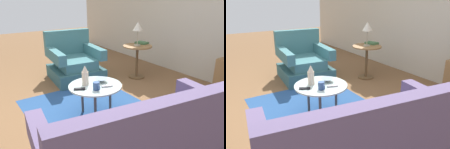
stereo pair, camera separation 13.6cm
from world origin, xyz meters
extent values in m
plane|color=brown|center=(0.00, 0.00, 0.00)|extent=(16.00, 16.00, 0.00)
cube|color=#BCB29E|center=(0.00, 2.56, 1.35)|extent=(9.00, 0.12, 2.70)
cube|color=navy|center=(0.08, 0.09, 0.00)|extent=(2.17, 1.63, 0.00)
cube|color=#325C60|center=(-1.39, 0.51, 0.12)|extent=(1.03, 0.99, 0.24)
cube|color=#3D7075|center=(-1.39, 0.51, 0.33)|extent=(0.87, 0.70, 0.18)
cube|color=#3D7075|center=(-1.80, 0.55, 0.66)|extent=(0.22, 0.92, 0.48)
cube|color=#3D7075|center=(-1.43, 0.13, 0.52)|extent=(0.96, 0.23, 0.20)
cube|color=#3D7075|center=(-1.36, 0.90, 0.52)|extent=(0.96, 0.23, 0.20)
cube|color=#5B4C70|center=(1.23, -0.11, 0.33)|extent=(0.96, 1.62, 0.18)
cube|color=#5B4C70|center=(1.61, -0.16, 0.67)|extent=(0.38, 1.82, 0.50)
cube|color=#5B4C70|center=(1.34, 0.72, 0.53)|extent=(0.91, 0.26, 0.22)
cube|color=#C64C47|center=(1.45, -0.33, 0.56)|extent=(0.22, 0.30, 0.30)
cylinder|color=#B2C6C1|center=(0.08, 0.09, 0.44)|extent=(0.70, 0.70, 0.02)
cylinder|color=#4C4742|center=(0.11, 0.31, 0.21)|extent=(0.04, 0.04, 0.43)
cylinder|color=#4C4742|center=(-0.12, -0.01, 0.21)|extent=(0.04, 0.04, 0.43)
cylinder|color=#4C4742|center=(0.26, -0.02, 0.21)|extent=(0.04, 0.04, 0.43)
cylinder|color=olive|center=(-0.78, 1.55, 0.63)|extent=(0.56, 0.56, 0.02)
cylinder|color=brown|center=(-0.78, 1.55, 0.31)|extent=(0.05, 0.05, 0.62)
cylinder|color=brown|center=(-0.78, 1.55, 0.01)|extent=(0.31, 0.31, 0.02)
cylinder|color=#9E937A|center=(-0.77, 1.53, 0.65)|extent=(0.13, 0.13, 0.02)
cylinder|color=#9E937A|center=(-0.77, 1.53, 0.80)|extent=(0.02, 0.02, 0.27)
cone|color=beige|center=(-0.77, 1.53, 1.01)|extent=(0.19, 0.19, 0.17)
cylinder|color=beige|center=(-0.01, -0.01, 0.53)|extent=(0.09, 0.09, 0.18)
cone|color=beige|center=(-0.01, -0.01, 0.67)|extent=(0.08, 0.08, 0.09)
cylinder|color=#335184|center=(0.21, 0.03, 0.49)|extent=(0.09, 0.09, 0.10)
torus|color=#335184|center=(0.27, 0.03, 0.49)|extent=(0.07, 0.01, 0.07)
cone|color=slate|center=(0.02, 0.22, 0.47)|extent=(0.18, 0.18, 0.05)
cube|color=black|center=(0.09, -0.15, 0.45)|extent=(0.11, 0.15, 0.02)
cube|color=#B2B2B7|center=(0.21, 0.19, 0.45)|extent=(0.09, 0.15, 0.02)
cube|color=#3D663D|center=(-0.87, 1.74, 0.66)|extent=(0.27, 0.22, 0.04)
camera|label=1|loc=(2.49, -1.31, 1.57)|focal=36.58mm
camera|label=2|loc=(2.56, -1.20, 1.57)|focal=36.58mm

